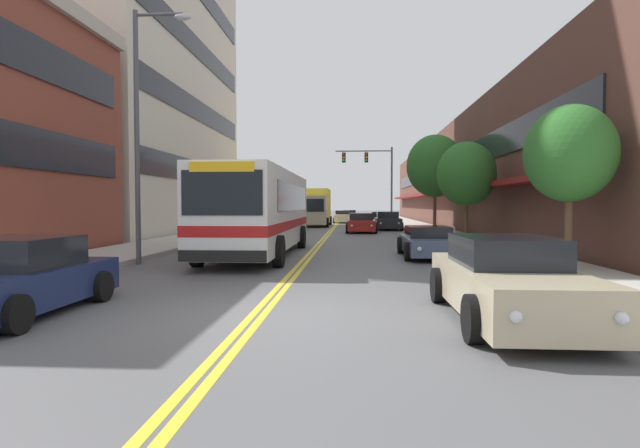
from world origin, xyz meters
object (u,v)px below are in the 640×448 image
car_slate_blue_parked_right_far (428,242)px  street_tree_right_far (435,166)px  traffic_signal_mast (373,170)px  street_lamp_left_near (144,116)px  car_white_parked_left_mid (273,222)px  street_tree_right_near (570,154)px  car_champagne_moving_third (343,217)px  car_navy_parked_left_near (13,279)px  car_dark_grey_moving_lead (349,215)px  box_truck (316,207)px  city_bus (261,209)px  fire_hydrant (453,236)px  car_beige_parked_right_foreground (507,281)px  car_charcoal_parked_right_mid (388,221)px  street_tree_right_mid (466,174)px  car_black_parked_right_end (380,219)px  car_red_moving_second (361,223)px

car_slate_blue_parked_right_far → street_tree_right_far: (2.63, 15.01, 3.96)m
traffic_signal_mast → street_lamp_left_near: (-8.58, -30.95, -0.35)m
car_white_parked_left_mid → street_tree_right_near: size_ratio=1.00×
car_champagne_moving_third → street_tree_right_near: bearing=-79.9°
car_navy_parked_left_near → car_dark_grey_moving_lead: size_ratio=0.87×
car_slate_blue_parked_right_far → box_truck: bearing=103.1°
city_bus → car_navy_parked_left_near: bearing=-102.6°
traffic_signal_mast → car_slate_blue_parked_right_far: bearing=-88.1°
fire_hydrant → car_beige_parked_right_foreground: bearing=-97.3°
car_beige_parked_right_foreground → traffic_signal_mast: traffic_signal_mast is taller
car_beige_parked_right_foreground → box_truck: 37.35m
street_tree_right_near → car_navy_parked_left_near: bearing=-154.4°
car_navy_parked_left_near → street_tree_right_near: street_tree_right_near is taller
car_beige_parked_right_foreground → car_charcoal_parked_right_mid: car_charcoal_parked_right_mid is taller
car_charcoal_parked_right_mid → street_lamp_left_near: bearing=-112.0°
street_tree_right_near → street_lamp_left_near: bearing=172.5°
car_navy_parked_left_near → car_beige_parked_right_foreground: car_beige_parked_right_foreground is taller
street_lamp_left_near → fire_hydrant: 13.25m
city_bus → street_tree_right_far: size_ratio=1.76×
car_charcoal_parked_right_mid → street_tree_right_mid: (2.74, -14.65, 2.76)m
car_navy_parked_left_near → street_tree_right_near: 13.45m
car_white_parked_left_mid → box_truck: 8.14m
car_white_parked_left_mid → fire_hydrant: 19.05m
car_black_parked_right_end → car_champagne_moving_third: car_champagne_moving_third is taller
car_champagne_moving_third → street_tree_right_far: 21.21m
street_lamp_left_near → car_charcoal_parked_right_mid: bearing=68.0°
car_white_parked_left_mid → box_truck: box_truck is taller
city_bus → car_white_parked_left_mid: city_bus is taller
car_black_parked_right_end → car_charcoal_parked_right_mid: bearing=-89.8°
car_black_parked_right_end → fire_hydrant: 27.74m
car_beige_parked_right_foreground → car_champagne_moving_third: size_ratio=1.06×
car_champagne_moving_third → car_white_parked_left_mid: bearing=-107.6°
car_slate_blue_parked_right_far → car_red_moving_second: 16.42m
fire_hydrant → car_charcoal_parked_right_mid: bearing=95.4°
car_dark_grey_moving_lead → fire_hydrant: 43.18m
car_slate_blue_parked_right_far → car_red_moving_second: car_red_moving_second is taller
street_tree_right_mid → car_dark_grey_moving_lead: bearing=98.3°
car_navy_parked_left_near → car_charcoal_parked_right_mid: car_charcoal_parked_right_mid is taller
car_champagne_moving_third → street_tree_right_near: 40.08m
car_black_parked_right_end → car_slate_blue_parked_right_far: bearing=-89.7°
street_tree_right_mid → fire_hydrant: size_ratio=5.65×
car_white_parked_left_mid → car_charcoal_parked_right_mid: car_charcoal_parked_right_mid is taller
car_dark_grey_moving_lead → street_lamp_left_near: 49.56m
street_tree_right_far → car_red_moving_second: bearing=165.4°
box_truck → city_bus: bearing=-90.3°
street_tree_right_mid → fire_hydrant: 3.96m
traffic_signal_mast → street_tree_right_near: 32.90m
car_slate_blue_parked_right_far → car_dark_grey_moving_lead: bearing=94.1°
car_slate_blue_parked_right_far → street_tree_right_near: 6.19m
street_tree_right_near → car_champagne_moving_third: bearing=100.1°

